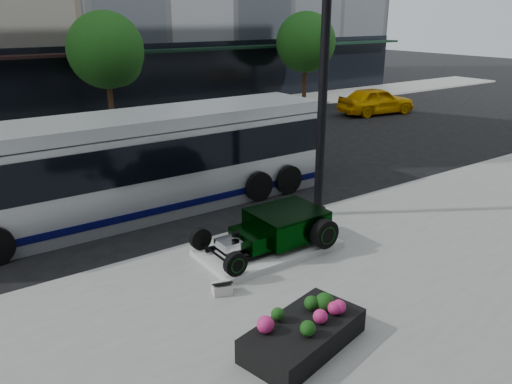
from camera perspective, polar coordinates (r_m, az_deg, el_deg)
ground at (r=15.61m, az=-3.31°, el=-1.45°), size 120.00×120.00×0.00m
sidewalk_far at (r=28.06m, az=-18.62°, el=7.23°), size 70.00×4.00×0.12m
street_trees at (r=27.03m, az=-16.51°, el=14.98°), size 29.80×3.80×5.70m
display_plinth at (r=12.32m, az=1.42°, el=-6.44°), size 3.40×1.80×0.15m
hot_rod at (r=12.29m, az=2.69°, el=-3.95°), size 3.22×2.00×0.81m
info_plaque at (r=10.59m, az=-3.91°, el=-10.87°), size 0.47×0.40×0.31m
lamppost at (r=13.68m, az=7.70°, el=12.40°), size 0.45×0.45×8.23m
flower_planter at (r=9.04m, az=5.45°, el=-15.74°), size 2.47×1.62×0.74m
transit_bus at (r=15.05m, az=-13.30°, el=3.21°), size 12.12×2.88×2.92m
white_sedan at (r=21.33m, az=-1.86°, el=6.54°), size 5.67×3.27×1.55m
yellow_taxi at (r=30.77m, az=13.59°, el=10.12°), size 4.91×2.62×1.59m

